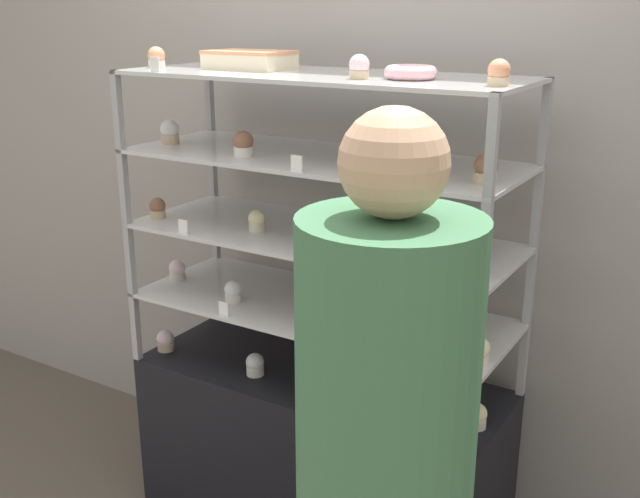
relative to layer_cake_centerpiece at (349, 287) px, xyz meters
name	(u,v)px	position (x,y,z in m)	size (l,w,h in m)	color
back_wall	(377,152)	(-0.07, 0.31, 0.38)	(8.00, 0.05, 2.60)	gray
display_base	(320,455)	(-0.07, -0.07, -0.61)	(1.24, 0.47, 0.61)	black
display_riser_lower	(320,311)	(-0.07, -0.07, -0.07)	(1.24, 0.47, 0.25)	#99999E
display_riser_middle	(320,239)	(-0.07, -0.07, 0.17)	(1.24, 0.47, 0.25)	#99999E
display_riser_upper	(320,161)	(-0.07, -0.07, 0.42)	(1.24, 0.47, 0.25)	#99999E
display_riser_top	(320,79)	(-0.07, -0.07, 0.66)	(1.24, 0.47, 0.25)	#99999E
layer_cake_centerpiece	(349,287)	(0.00, 0.00, 0.00)	(0.18, 0.18, 0.12)	#C66660
sheet_cake_frosted	(250,60)	(-0.34, -0.05, 0.71)	(0.26, 0.17, 0.06)	beige
cupcake_0	(165,341)	(-0.64, -0.19, -0.27)	(0.06, 0.06, 0.08)	#CCB28C
cupcake_1	(255,365)	(-0.26, -0.18, -0.27)	(0.06, 0.06, 0.08)	white
cupcake_2	(349,395)	(0.11, -0.19, -0.27)	(0.06, 0.06, 0.08)	beige
cupcake_3	(476,416)	(0.49, -0.11, -0.27)	(0.06, 0.06, 0.08)	beige
price_tag_0	(315,407)	(0.05, -0.28, -0.28)	(0.04, 0.00, 0.04)	white
cupcake_4	(177,270)	(-0.64, -0.11, -0.02)	(0.06, 0.06, 0.07)	beige
cupcake_5	(233,292)	(-0.34, -0.17, -0.02)	(0.06, 0.06, 0.07)	white
cupcake_6	(381,326)	(0.20, -0.17, -0.02)	(0.06, 0.06, 0.07)	#CCB28C
cupcake_7	(479,350)	(0.51, -0.18, -0.02)	(0.06, 0.06, 0.07)	beige
price_tag_1	(224,309)	(-0.29, -0.28, -0.04)	(0.04, 0.00, 0.04)	white
cupcake_8	(157,208)	(-0.64, -0.19, 0.22)	(0.05, 0.05, 0.07)	#CCB28C
cupcake_9	(257,221)	(-0.26, -0.14, 0.22)	(0.05, 0.05, 0.07)	beige
cupcake_10	(367,237)	(0.12, -0.11, 0.22)	(0.05, 0.05, 0.07)	white
cupcake_11	(480,266)	(0.50, -0.19, 0.22)	(0.05, 0.05, 0.07)	#CCB28C
price_tag_2	(183,227)	(-0.44, -0.28, 0.21)	(0.04, 0.00, 0.04)	white
cupcake_12	(170,132)	(-0.61, -0.13, 0.47)	(0.06, 0.06, 0.08)	#CCB28C
cupcake_13	(243,144)	(-0.27, -0.19, 0.47)	(0.06, 0.06, 0.08)	white
cupcake_14	(353,156)	(0.11, -0.18, 0.47)	(0.06, 0.06, 0.08)	white
cupcake_15	(486,169)	(0.48, -0.16, 0.47)	(0.06, 0.06, 0.08)	#CCB28C
price_tag_3	(297,163)	(-0.01, -0.28, 0.45)	(0.04, 0.00, 0.04)	white
cupcake_16	(156,58)	(-0.63, -0.15, 0.71)	(0.06, 0.06, 0.07)	beige
cupcake_17	(359,67)	(0.12, -0.17, 0.71)	(0.06, 0.06, 0.07)	#CCB28C
cupcake_18	(499,73)	(0.50, -0.16, 0.71)	(0.06, 0.06, 0.07)	#CCB28C
price_tag_4	(155,65)	(-0.51, -0.28, 0.70)	(0.04, 0.00, 0.04)	white
donut_glazed	(411,72)	(0.24, -0.10, 0.70)	(0.14, 0.14, 0.04)	#EFB2BC
customer_figure	(385,463)	(0.51, -0.74, -0.06)	(0.38, 0.38, 1.61)	black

